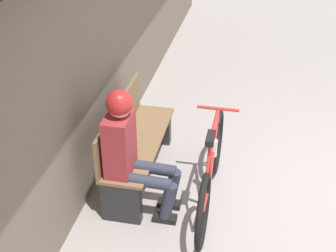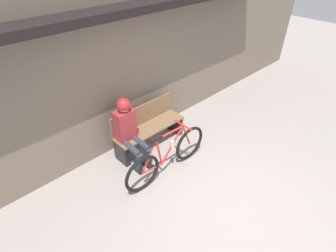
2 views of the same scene
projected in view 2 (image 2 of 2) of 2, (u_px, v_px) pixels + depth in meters
The scene contains 5 objects.
ground_plane at pixel (225, 204), 4.03m from camera, with size 24.00×24.00×0.00m, color gray.
storefront_wall at pixel (126, 59), 4.42m from camera, with size 12.00×0.56×3.20m.
park_bench_near at pixel (148, 128), 4.97m from camera, with size 1.43×0.42×0.84m.
bicycle at pixel (168, 156), 4.38m from camera, with size 1.74×0.40×0.90m.
person_seated at pixel (129, 128), 4.44m from camera, with size 0.34×0.65×1.25m.
Camera 2 is at (-2.38, -1.25, 3.36)m, focal length 28.00 mm.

